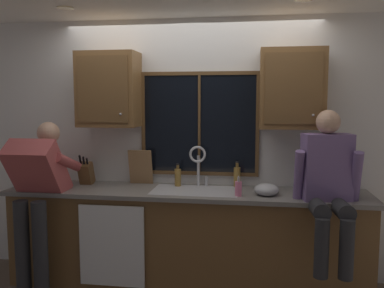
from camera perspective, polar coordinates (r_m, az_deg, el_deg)
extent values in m
cube|color=silver|center=(4.13, -0.09, -0.57)|extent=(5.71, 0.12, 2.55)
cylinder|color=#FFEAB2|center=(3.83, -17.31, 17.70)|extent=(0.14, 0.14, 0.01)
cylinder|color=#FFEAB2|center=(3.50, 15.35, 18.90)|extent=(0.14, 0.14, 0.01)
cube|color=black|center=(4.02, 1.05, 2.83)|extent=(1.10, 0.02, 0.95)
cube|color=brown|center=(4.01, 1.04, 9.86)|extent=(1.17, 0.02, 0.04)
cube|color=brown|center=(4.07, 1.01, -4.11)|extent=(1.17, 0.02, 0.04)
cube|color=brown|center=(4.13, -6.82, 2.87)|extent=(0.04, 0.02, 0.95)
cube|color=brown|center=(3.98, 9.17, 2.71)|extent=(0.03, 0.02, 0.95)
cube|color=brown|center=(4.01, 1.02, 2.82)|extent=(0.02, 0.02, 0.95)
cube|color=brown|center=(3.98, -0.87, -13.21)|extent=(3.31, 0.58, 0.88)
cube|color=slate|center=(3.83, -0.93, -6.81)|extent=(3.37, 0.62, 0.04)
cube|color=white|center=(3.83, -11.17, -13.82)|extent=(0.60, 0.02, 0.74)
cube|color=brown|center=(4.07, -11.54, 7.46)|extent=(0.57, 0.33, 0.72)
cube|color=brown|center=(3.91, -12.41, 7.49)|extent=(0.49, 0.01, 0.62)
sphere|color=#B2B2B7|center=(3.85, -9.97, 4.14)|extent=(0.02, 0.02, 0.02)
cube|color=brown|center=(3.84, 13.78, 7.49)|extent=(0.57, 0.33, 0.72)
cube|color=brown|center=(3.67, 14.02, 7.54)|extent=(0.49, 0.01, 0.62)
sphere|color=#B2B2B7|center=(3.68, 16.61, 3.88)|extent=(0.02, 0.02, 0.02)
cube|color=#B7B7BC|center=(3.82, 0.44, -6.68)|extent=(0.80, 0.46, 0.02)
cube|color=#9C9CA0|center=(3.88, -2.51, -8.01)|extent=(0.36, 0.42, 0.20)
cube|color=#9C9CA0|center=(3.82, 3.44, -8.22)|extent=(0.36, 0.42, 0.20)
cube|color=#B7B7BC|center=(3.85, 0.44, -8.13)|extent=(0.04, 0.42, 0.20)
cylinder|color=silver|center=(4.01, 0.90, -3.74)|extent=(0.03, 0.03, 0.30)
torus|color=silver|center=(3.92, 0.78, -1.45)|extent=(0.16, 0.02, 0.16)
cylinder|color=silver|center=(4.01, 2.03, -5.18)|extent=(0.03, 0.03, 0.09)
cylinder|color=#262628|center=(4.03, -22.61, -13.44)|extent=(0.13, 0.13, 0.88)
cylinder|color=#262628|center=(3.95, -20.44, -13.77)|extent=(0.13, 0.13, 0.88)
cube|color=#B24C4C|center=(3.95, -20.76, -3.54)|extent=(0.44, 0.51, 0.60)
sphere|color=tan|center=(4.11, -19.44, 1.48)|extent=(0.21, 0.21, 0.21)
cylinder|color=#B24C4C|center=(4.21, -22.20, -2.33)|extent=(0.09, 0.52, 0.26)
cylinder|color=#B24C4C|center=(4.00, -16.78, -2.56)|extent=(0.09, 0.52, 0.26)
cylinder|color=#262628|center=(3.45, 17.24, -8.57)|extent=(0.14, 0.43, 0.16)
cylinder|color=#262628|center=(3.48, 20.20, -8.54)|extent=(0.14, 0.43, 0.16)
cylinder|color=#262628|center=(3.32, 17.67, -13.71)|extent=(0.11, 0.11, 0.46)
cylinder|color=#262628|center=(3.35, 20.80, -13.62)|extent=(0.11, 0.11, 0.46)
cube|color=slate|center=(3.62, 18.30, -3.07)|extent=(0.43, 0.27, 0.56)
sphere|color=tan|center=(3.58, 18.51, 2.95)|extent=(0.20, 0.20, 0.20)
cylinder|color=slate|center=(3.55, 14.71, -4.44)|extent=(0.08, 0.20, 0.47)
cylinder|color=slate|center=(3.63, 21.98, -4.46)|extent=(0.08, 0.20, 0.47)
cube|color=brown|center=(4.22, -14.57, -4.06)|extent=(0.12, 0.18, 0.25)
cylinder|color=black|center=(4.16, -15.38, -2.11)|extent=(0.02, 0.05, 0.09)
cylinder|color=black|center=(4.15, -14.92, -2.22)|extent=(0.02, 0.04, 0.08)
cylinder|color=black|center=(4.13, -14.46, -2.33)|extent=(0.02, 0.04, 0.06)
cube|color=#997047|center=(4.11, -7.21, -3.22)|extent=(0.24, 0.09, 0.35)
ellipsoid|color=#B7B7BC|center=(3.70, 10.40, -6.30)|extent=(0.22, 0.22, 0.11)
cylinder|color=pink|center=(3.62, 6.50, -6.25)|extent=(0.06, 0.06, 0.13)
cylinder|color=silver|center=(3.60, 6.52, -4.93)|extent=(0.02, 0.02, 0.04)
cylinder|color=silver|center=(3.58, 6.51, -4.60)|extent=(0.01, 0.04, 0.01)
cylinder|color=olive|center=(4.00, -1.99, -4.72)|extent=(0.06, 0.06, 0.17)
cylinder|color=brown|center=(3.98, -2.00, -3.22)|extent=(0.03, 0.03, 0.04)
cylinder|color=black|center=(3.97, -2.00, -2.83)|extent=(0.03, 0.03, 0.01)
cylinder|color=olive|center=(4.00, 6.31, -4.62)|extent=(0.06, 0.06, 0.19)
cylinder|color=brown|center=(3.97, 6.33, -2.95)|extent=(0.03, 0.03, 0.05)
cylinder|color=black|center=(3.97, 6.34, -2.53)|extent=(0.03, 0.03, 0.01)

